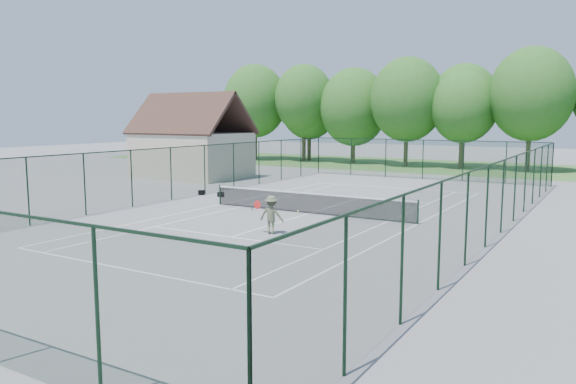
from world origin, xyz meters
name	(u,v)px	position (x,y,z in m)	size (l,w,h in m)	color
ground	(309,214)	(0.00, 0.00, 0.00)	(140.00, 140.00, 0.00)	gray
grass_far	(462,167)	(0.00, 30.00, 0.01)	(80.00, 16.00, 0.01)	#497935
court_lines	(309,213)	(0.00, 0.00, 0.00)	(11.05, 23.85, 0.01)	white
tennis_net	(309,202)	(0.00, 0.00, 0.58)	(11.08, 0.08, 1.10)	black
fence_enclosure	(309,182)	(0.00, 0.00, 1.56)	(18.05, 36.05, 3.02)	#173A1D
utility_building	(192,138)	(-16.00, 10.00, 3.12)	(8.60, 6.27, 6.63)	beige
tree_line_far	(464,103)	(0.00, 30.00, 5.99)	(39.40, 6.40, 9.70)	#4A3821
sports_bag_a	(202,193)	(-8.85, 2.48, 0.15)	(0.36, 0.22, 0.29)	black
sports_bag_b	(221,195)	(-7.31, 2.39, 0.14)	(0.37, 0.23, 0.29)	black
tennis_player	(271,215)	(1.04, -5.03, 0.79)	(1.93, 0.89, 1.57)	#565C42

